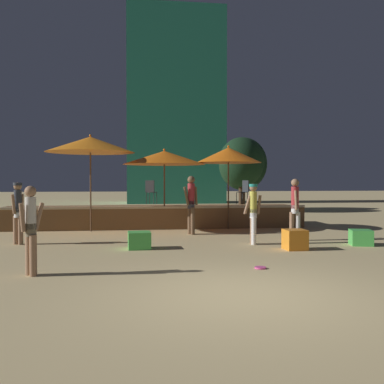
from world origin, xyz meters
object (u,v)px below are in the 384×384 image
at_px(frisbee_disc, 260,268).
at_px(person_2, 253,211).
at_px(cube_seat_1, 295,240).
at_px(cube_seat_2, 361,237).
at_px(cube_seat_0, 139,240).
at_px(bistro_chair_1, 151,190).
at_px(patio_umbrella_1, 90,145).
at_px(person_1, 191,202).
at_px(patio_umbrella_2, 164,158).
at_px(person_0, 31,228).
at_px(bistro_chair_0, 244,190).
at_px(person_3, 295,207).
at_px(patio_umbrella_0, 228,155).
at_px(background_tree_0, 243,164).
at_px(background_tree_1, 241,162).
at_px(person_4, 18,210).

bearing_deg(frisbee_disc, person_2, 77.13).
distance_m(cube_seat_1, cube_seat_2, 2.05).
bearing_deg(cube_seat_0, bistro_chair_1, 85.33).
bearing_deg(cube_seat_1, bistro_chair_1, 118.77).
distance_m(patio_umbrella_1, frisbee_disc, 8.23).
xyz_separation_m(bistro_chair_1, frisbee_disc, (1.88, -8.26, -1.34)).
height_order(patio_umbrella_1, person_1, patio_umbrella_1).
bearing_deg(cube_seat_1, cube_seat_0, 170.73).
height_order(bistro_chair_1, frisbee_disc, bistro_chair_1).
relative_size(patio_umbrella_2, cube_seat_0, 4.92).
distance_m(cube_seat_2, frisbee_disc, 4.35).
height_order(patio_umbrella_1, bistro_chair_1, patio_umbrella_1).
bearing_deg(patio_umbrella_2, patio_umbrella_1, -173.73).
bearing_deg(person_2, patio_umbrella_2, -148.84).
bearing_deg(person_0, bistro_chair_0, 103.03).
distance_m(cube_seat_0, person_3, 4.56).
bearing_deg(person_1, person_2, -174.45).
xyz_separation_m(patio_umbrella_2, person_2, (2.14, -3.81, -1.61)).
bearing_deg(frisbee_disc, person_3, 60.29).
height_order(patio_umbrella_0, cube_seat_0, patio_umbrella_0).
bearing_deg(cube_seat_0, cube_seat_2, -1.50).
distance_m(frisbee_disc, background_tree_0, 17.05).
bearing_deg(cube_seat_1, person_1, 123.64).
xyz_separation_m(patio_umbrella_2, background_tree_1, (4.67, 7.78, 0.19)).
distance_m(person_1, bistro_chair_0, 3.55).
relative_size(patio_umbrella_1, bistro_chair_0, 3.62).
xyz_separation_m(person_3, frisbee_disc, (-2.08, -3.64, -0.95)).
bearing_deg(person_0, patio_umbrella_0, 102.66).
bearing_deg(patio_umbrella_1, person_2, -37.29).
height_order(patio_umbrella_1, cube_seat_0, patio_umbrella_1).
distance_m(person_4, frisbee_disc, 6.82).
relative_size(cube_seat_2, bistro_chair_0, 0.73).
xyz_separation_m(person_4, bistro_chair_1, (3.67, 4.40, 0.44)).
bearing_deg(patio_umbrella_2, cube_seat_0, -102.07).
relative_size(person_3, background_tree_0, 0.42).
distance_m(patio_umbrella_0, bistro_chair_1, 3.33).
height_order(cube_seat_1, background_tree_1, background_tree_1).
bearing_deg(bistro_chair_1, patio_umbrella_1, 63.35).
height_order(person_4, bistro_chair_0, bistro_chair_0).
height_order(patio_umbrella_1, cube_seat_1, patio_umbrella_1).
height_order(cube_seat_2, frisbee_disc, cube_seat_2).
bearing_deg(bistro_chair_1, person_1, 137.39).
bearing_deg(patio_umbrella_0, person_1, -138.25).
bearing_deg(person_0, background_tree_0, 113.51).
relative_size(patio_umbrella_0, frisbee_disc, 13.05).
distance_m(cube_seat_0, bistro_chair_0, 6.74).
xyz_separation_m(patio_umbrella_0, person_3, (1.27, -3.08, -1.64)).
bearing_deg(person_4, background_tree_1, 77.81).
relative_size(cube_seat_1, person_2, 0.33).
relative_size(patio_umbrella_2, background_tree_1, 0.71).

